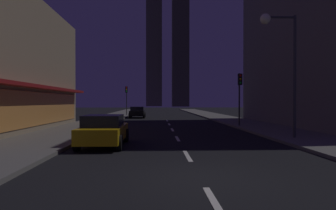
{
  "coord_description": "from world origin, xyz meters",
  "views": [
    {
      "loc": [
        -1.18,
        -7.77,
        2.05
      ],
      "look_at": [
        0.0,
        21.46,
        1.74
      ],
      "focal_mm": 31.22,
      "sensor_mm": 36.0,
      "label": 1
    }
  ],
  "objects_px": {
    "traffic_light_far_left": "(126,94)",
    "street_lamp_right": "(280,45)",
    "car_parked_far": "(137,112)",
    "car_parked_near": "(104,130)",
    "traffic_light_near_right": "(240,88)",
    "fire_hydrant_far_left": "(102,120)"
  },
  "relations": [
    {
      "from": "traffic_light_far_left",
      "to": "street_lamp_right",
      "type": "distance_m",
      "value": 29.46
    },
    {
      "from": "car_parked_far",
      "to": "traffic_light_far_left",
      "type": "xyz_separation_m",
      "value": [
        -1.9,
        5.04,
        2.45
      ]
    },
    {
      "from": "car_parked_far",
      "to": "traffic_light_far_left",
      "type": "distance_m",
      "value": 5.92
    },
    {
      "from": "traffic_light_far_left",
      "to": "car_parked_near",
      "type": "bearing_deg",
      "value": -86.25
    },
    {
      "from": "traffic_light_near_right",
      "to": "traffic_light_far_left",
      "type": "relative_size",
      "value": 1.0
    },
    {
      "from": "car_parked_near",
      "to": "traffic_light_near_right",
      "type": "xyz_separation_m",
      "value": [
        9.1,
        9.5,
        2.45
      ]
    },
    {
      "from": "traffic_light_far_left",
      "to": "street_lamp_right",
      "type": "height_order",
      "value": "street_lamp_right"
    },
    {
      "from": "car_parked_near",
      "to": "traffic_light_far_left",
      "type": "height_order",
      "value": "traffic_light_far_left"
    },
    {
      "from": "car_parked_near",
      "to": "fire_hydrant_far_left",
      "type": "xyz_separation_m",
      "value": [
        -2.3,
        11.93,
        -0.29
      ]
    },
    {
      "from": "traffic_light_near_right",
      "to": "street_lamp_right",
      "type": "relative_size",
      "value": 0.64
    },
    {
      "from": "traffic_light_near_right",
      "to": "traffic_light_far_left",
      "type": "height_order",
      "value": "same"
    },
    {
      "from": "traffic_light_near_right",
      "to": "traffic_light_far_left",
      "type": "bearing_deg",
      "value": 119.42
    },
    {
      "from": "fire_hydrant_far_left",
      "to": "traffic_light_near_right",
      "type": "height_order",
      "value": "traffic_light_near_right"
    },
    {
      "from": "car_parked_near",
      "to": "fire_hydrant_far_left",
      "type": "bearing_deg",
      "value": 100.91
    },
    {
      "from": "car_parked_far",
      "to": "street_lamp_right",
      "type": "bearing_deg",
      "value": -68.04
    },
    {
      "from": "car_parked_far",
      "to": "traffic_light_near_right",
      "type": "relative_size",
      "value": 1.01
    },
    {
      "from": "fire_hydrant_far_left",
      "to": "traffic_light_far_left",
      "type": "bearing_deg",
      "value": 88.66
    },
    {
      "from": "car_parked_far",
      "to": "traffic_light_near_right",
      "type": "height_order",
      "value": "traffic_light_near_right"
    },
    {
      "from": "traffic_light_near_right",
      "to": "traffic_light_far_left",
      "type": "xyz_separation_m",
      "value": [
        -11.0,
        19.51,
        0.0
      ]
    },
    {
      "from": "traffic_light_near_right",
      "to": "street_lamp_right",
      "type": "distance_m",
      "value": 8.03
    },
    {
      "from": "fire_hydrant_far_left",
      "to": "street_lamp_right",
      "type": "relative_size",
      "value": 0.1
    },
    {
      "from": "car_parked_near",
      "to": "street_lamp_right",
      "type": "relative_size",
      "value": 0.64
    }
  ]
}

